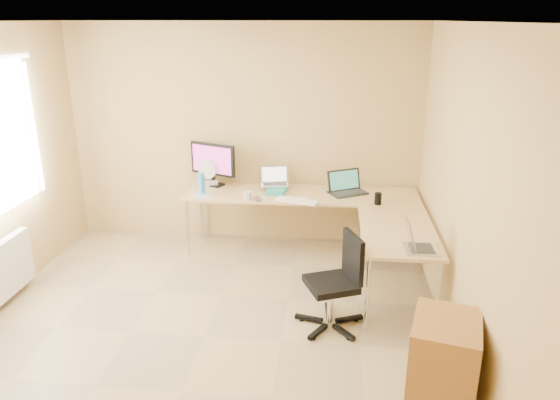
# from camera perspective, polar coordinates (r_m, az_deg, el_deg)

# --- Properties ---
(floor) EXTENTS (4.50, 4.50, 0.00)m
(floor) POSITION_cam_1_polar(r_m,az_deg,el_deg) (4.77, -8.18, -14.47)
(floor) COLOR tan
(floor) RESTS_ON ground
(ceiling) EXTENTS (4.50, 4.50, 0.00)m
(ceiling) POSITION_cam_1_polar(r_m,az_deg,el_deg) (3.98, -10.02, 18.53)
(ceiling) COLOR white
(ceiling) RESTS_ON ground
(wall_back) EXTENTS (4.50, 0.00, 4.50)m
(wall_back) POSITION_cam_1_polar(r_m,az_deg,el_deg) (6.32, -3.96, 7.00)
(wall_back) COLOR tan
(wall_back) RESTS_ON ground
(wall_front) EXTENTS (4.50, 0.00, 4.50)m
(wall_front) POSITION_cam_1_polar(r_m,az_deg,el_deg) (2.32, -23.47, -17.46)
(wall_front) COLOR tan
(wall_front) RESTS_ON ground
(wall_right) EXTENTS (0.00, 4.50, 4.50)m
(wall_right) POSITION_cam_1_polar(r_m,az_deg,el_deg) (4.20, 19.96, -0.42)
(wall_right) COLOR tan
(wall_right) RESTS_ON ground
(desk_main) EXTENTS (2.65, 0.70, 0.73)m
(desk_main) POSITION_cam_1_polar(r_m,az_deg,el_deg) (6.13, 2.33, -2.49)
(desk_main) COLOR tan
(desk_main) RESTS_ON ground
(desk_return) EXTENTS (0.70, 1.30, 0.73)m
(desk_return) POSITION_cam_1_polar(r_m,az_deg,el_deg) (5.25, 12.41, -6.83)
(desk_return) COLOR tan
(desk_return) RESTS_ON ground
(monitor) EXTENTS (0.63, 0.41, 0.51)m
(monitor) POSITION_cam_1_polar(r_m,az_deg,el_deg) (6.27, -7.29, 3.85)
(monitor) COLOR black
(monitor) RESTS_ON desk_main
(book_stack) EXTENTS (0.23, 0.29, 0.05)m
(book_stack) POSITION_cam_1_polar(r_m,az_deg,el_deg) (6.03, -0.33, 1.08)
(book_stack) COLOR teal
(book_stack) RESTS_ON desk_main
(laptop_center) EXTENTS (0.37, 0.31, 0.21)m
(laptop_center) POSITION_cam_1_polar(r_m,az_deg,el_deg) (6.11, -0.56, 2.57)
(laptop_center) COLOR silver
(laptop_center) RESTS_ON desk_main
(laptop_black) EXTENTS (0.51, 0.47, 0.26)m
(laptop_black) POSITION_cam_1_polar(r_m,az_deg,el_deg) (6.00, 7.43, 1.89)
(laptop_black) COLOR black
(laptop_black) RESTS_ON desk_main
(keyboard) EXTENTS (0.49, 0.28, 0.02)m
(keyboard) POSITION_cam_1_polar(r_m,az_deg,el_deg) (5.72, 1.83, -0.07)
(keyboard) COLOR white
(keyboard) RESTS_ON desk_main
(mouse) EXTENTS (0.13, 0.10, 0.04)m
(mouse) POSITION_cam_1_polar(r_m,az_deg,el_deg) (5.78, 2.47, 0.20)
(mouse) COLOR silver
(mouse) RESTS_ON desk_main
(mug) EXTENTS (0.12, 0.12, 0.10)m
(mug) POSITION_cam_1_polar(r_m,az_deg,el_deg) (5.77, -3.57, 0.47)
(mug) COLOR silver
(mug) RESTS_ON desk_main
(cd_stack) EXTENTS (0.14, 0.14, 0.03)m
(cd_stack) POSITION_cam_1_polar(r_m,az_deg,el_deg) (5.77, -2.47, 0.10)
(cd_stack) COLOR #ADA9C7
(cd_stack) RESTS_ON desk_main
(water_bottle) EXTENTS (0.09, 0.09, 0.25)m
(water_bottle) POSITION_cam_1_polar(r_m,az_deg,el_deg) (5.99, -8.52, 1.75)
(water_bottle) COLOR #308ACD
(water_bottle) RESTS_ON desk_main
(papers) EXTENTS (0.25, 0.31, 0.01)m
(papers) POSITION_cam_1_polar(r_m,az_deg,el_deg) (6.00, -8.53, 0.55)
(papers) COLOR beige
(papers) RESTS_ON desk_main
(white_box) EXTENTS (0.23, 0.20, 0.07)m
(white_box) POSITION_cam_1_polar(r_m,az_deg,el_deg) (6.35, -7.72, 1.92)
(white_box) COLOR silver
(white_box) RESTS_ON desk_main
(desk_fan) EXTENTS (0.28, 0.28, 0.29)m
(desk_fan) POSITION_cam_1_polar(r_m,az_deg,el_deg) (6.31, -7.77, 2.89)
(desk_fan) COLOR silver
(desk_fan) RESTS_ON desk_main
(black_cup) EXTENTS (0.09, 0.09, 0.13)m
(black_cup) POSITION_cam_1_polar(r_m,az_deg,el_deg) (5.72, 10.60, 0.14)
(black_cup) COLOR black
(black_cup) RESTS_ON desk_main
(laptop_return) EXTENTS (0.35, 0.28, 0.23)m
(laptop_return) POSITION_cam_1_polar(r_m,az_deg,el_deg) (4.67, 15.24, -4.01)
(laptop_return) COLOR #B6B7C3
(laptop_return) RESTS_ON desk_return
(office_chair) EXTENTS (0.68, 0.68, 0.87)m
(office_chair) POSITION_cam_1_polar(r_m,az_deg,el_deg) (4.64, 5.57, -8.20)
(office_chair) COLOR black
(office_chair) RESTS_ON ground
(cabinet) EXTENTS (0.55, 0.63, 0.74)m
(cabinet) POSITION_cam_1_polar(r_m,az_deg,el_deg) (3.92, 17.23, -17.10)
(cabinet) COLOR #A27634
(cabinet) RESTS_ON ground
(radiator) EXTENTS (0.09, 0.80, 0.55)m
(radiator) POSITION_cam_1_polar(r_m,az_deg,el_deg) (5.71, -27.70, -6.67)
(radiator) COLOR white
(radiator) RESTS_ON ground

